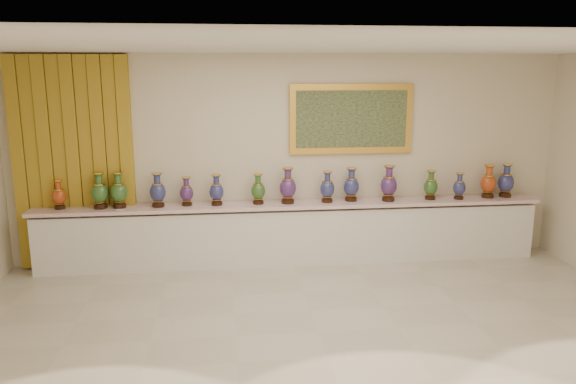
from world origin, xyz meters
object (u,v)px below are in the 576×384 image
counter (292,234)px  vase_2 (119,192)px  vase_1 (100,192)px  vase_0 (59,196)px

counter → vase_2: size_ratio=14.64×
vase_1 → vase_2: bearing=2.3°
vase_0 → vase_1: bearing=-3.2°
counter → vase_1: bearing=-179.5°
counter → vase_1: 2.76m
counter → vase_0: vase_0 is taller
vase_0 → vase_2: (0.81, -0.02, 0.04)m
vase_0 → vase_1: vase_1 is taller
vase_0 → vase_1: (0.55, -0.03, 0.04)m
vase_1 → vase_2: 0.25m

